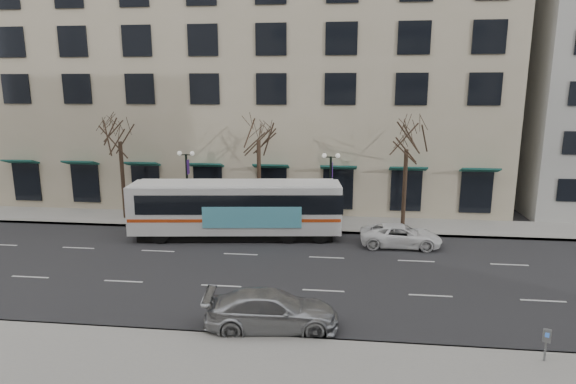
# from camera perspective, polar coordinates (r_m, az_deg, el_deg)

# --- Properties ---
(ground) EXTENTS (160.00, 160.00, 0.00)m
(ground) POSITION_cam_1_polar(r_m,az_deg,el_deg) (26.25, -6.69, -9.02)
(ground) COLOR black
(ground) RESTS_ON ground
(sidewalk_far) EXTENTS (80.00, 4.00, 0.15)m
(sidewalk_far) POSITION_cam_1_polar(r_m,az_deg,el_deg) (34.13, 4.99, -3.80)
(sidewalk_far) COLOR gray
(sidewalk_far) RESTS_ON ground
(building_hotel) EXTENTS (40.00, 20.00, 24.00)m
(building_hotel) POSITION_cam_1_polar(r_m,az_deg,el_deg) (45.53, -3.45, 15.41)
(building_hotel) COLOR tan
(building_hotel) RESTS_ON ground
(tree_far_left) EXTENTS (3.60, 3.60, 8.34)m
(tree_far_left) POSITION_cam_1_polar(r_m,az_deg,el_deg) (36.30, -19.40, 7.17)
(tree_far_left) COLOR black
(tree_far_left) RESTS_ON ground
(tree_far_mid) EXTENTS (3.60, 3.60, 8.55)m
(tree_far_mid) POSITION_cam_1_polar(r_m,az_deg,el_deg) (33.20, -3.53, 7.78)
(tree_far_mid) COLOR black
(tree_far_mid) RESTS_ON ground
(tree_far_right) EXTENTS (3.60, 3.60, 8.06)m
(tree_far_right) POSITION_cam_1_polar(r_m,az_deg,el_deg) (33.01, 13.95, 6.57)
(tree_far_right) COLOR black
(tree_far_right) RESTS_ON ground
(lamp_post_left) EXTENTS (1.22, 0.45, 5.21)m
(lamp_post_left) POSITION_cam_1_polar(r_m,az_deg,el_deg) (34.38, -11.84, 1.02)
(lamp_post_left) COLOR black
(lamp_post_left) RESTS_ON ground
(lamp_post_right) EXTENTS (1.22, 0.45, 5.21)m
(lamp_post_right) POSITION_cam_1_polar(r_m,az_deg,el_deg) (32.67, 5.06, 0.66)
(lamp_post_right) COLOR black
(lamp_post_right) RESTS_ON ground
(city_bus) EXTENTS (13.60, 4.46, 3.62)m
(city_bus) POSITION_cam_1_polar(r_m,az_deg,el_deg) (30.98, -5.99, -1.84)
(city_bus) COLOR white
(city_bus) RESTS_ON ground
(silver_car) EXTENTS (5.56, 2.75, 1.55)m
(silver_car) POSITION_cam_1_polar(r_m,az_deg,el_deg) (19.81, -1.94, -13.84)
(silver_car) COLOR #AAACB2
(silver_car) RESTS_ON ground
(white_pickup) EXTENTS (4.88, 2.27, 1.35)m
(white_pickup) POSITION_cam_1_polar(r_m,az_deg,el_deg) (30.19, 13.21, -5.05)
(white_pickup) COLOR white
(white_pickup) RESTS_ON ground
(pay_station) EXTENTS (0.30, 0.24, 1.19)m
(pay_station) POSITION_cam_1_polar(r_m,az_deg,el_deg) (19.55, 28.32, -15.02)
(pay_station) COLOR slate
(pay_station) RESTS_ON sidewalk_near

